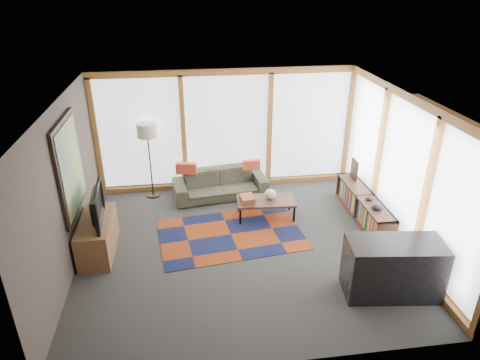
{
  "coord_description": "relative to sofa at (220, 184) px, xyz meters",
  "views": [
    {
      "loc": [
        -0.89,
        -6.13,
        4.27
      ],
      "look_at": [
        0.0,
        0.4,
        1.1
      ],
      "focal_mm": 32.0,
      "sensor_mm": 36.0,
      "label": 1
    }
  ],
  "objects": [
    {
      "name": "ground",
      "position": [
        0.21,
        -1.95,
        -0.28
      ],
      "size": [
        5.5,
        5.5,
        0.0
      ],
      "primitive_type": "plane",
      "color": "#2F302D",
      "rests_on": "ground"
    },
    {
      "name": "room_envelope",
      "position": [
        0.7,
        -1.39,
        1.26
      ],
      "size": [
        5.52,
        5.02,
        2.62
      ],
      "color": "#3F352D",
      "rests_on": "ground"
    },
    {
      "name": "rug",
      "position": [
        0.04,
        -1.53,
        -0.28
      ],
      "size": [
        2.73,
        1.94,
        0.01
      ],
      "primitive_type": "cube",
      "rotation": [
        0.0,
        0.0,
        0.12
      ],
      "color": "maroon",
      "rests_on": "ground"
    },
    {
      "name": "sofa",
      "position": [
        0.0,
        0.0,
        0.0
      ],
      "size": [
        2.03,
        1.0,
        0.57
      ],
      "primitive_type": "imported",
      "rotation": [
        0.0,
        0.0,
        0.13
      ],
      "color": "#353628",
      "rests_on": "ground"
    },
    {
      "name": "pillow_left",
      "position": [
        -0.69,
        0.0,
        0.4
      ],
      "size": [
        0.44,
        0.2,
        0.23
      ],
      "primitive_type": "cube",
      "rotation": [
        0.0,
        0.0,
        -0.19
      ],
      "color": "#C6452B",
      "rests_on": "sofa"
    },
    {
      "name": "pillow_right",
      "position": [
        0.67,
        0.04,
        0.38
      ],
      "size": [
        0.37,
        0.12,
        0.2
      ],
      "primitive_type": "cube",
      "rotation": [
        0.0,
        0.0,
        0.04
      ],
      "color": "#C6452B",
      "rests_on": "sofa"
    },
    {
      "name": "floor_lamp",
      "position": [
        -1.43,
        0.21,
        0.52
      ],
      "size": [
        0.41,
        0.41,
        1.62
      ],
      "primitive_type": null,
      "color": "#2F261A",
      "rests_on": "ground"
    },
    {
      "name": "coffee_table",
      "position": [
        0.79,
        -0.99,
        -0.1
      ],
      "size": [
        1.13,
        0.62,
        0.37
      ],
      "primitive_type": null,
      "rotation": [
        0.0,
        0.0,
        -0.06
      ],
      "color": "#372214",
      "rests_on": "ground"
    },
    {
      "name": "book_stack",
      "position": [
        0.43,
        -0.98,
        0.14
      ],
      "size": [
        0.28,
        0.34,
        0.11
      ],
      "primitive_type": "cube",
      "rotation": [
        0.0,
        0.0,
        0.09
      ],
      "color": "brown",
      "rests_on": "coffee_table"
    },
    {
      "name": "vase",
      "position": [
        0.88,
        -0.94,
        0.18
      ],
      "size": [
        0.26,
        0.26,
        0.19
      ],
      "primitive_type": "ellipsoid",
      "rotation": [
        0.0,
        0.0,
        0.18
      ],
      "color": "beige",
      "rests_on": "coffee_table"
    },
    {
      "name": "bookshelf",
      "position": [
        2.64,
        -1.3,
        -0.03
      ],
      "size": [
        0.37,
        2.03,
        0.51
      ],
      "primitive_type": null,
      "color": "#372214",
      "rests_on": "ground"
    },
    {
      "name": "bowl_a",
      "position": [
        2.63,
        -1.84,
        0.28
      ],
      "size": [
        0.23,
        0.23,
        0.1
      ],
      "primitive_type": "ellipsoid",
      "rotation": [
        0.0,
        0.0,
        0.15
      ],
      "color": "black",
      "rests_on": "bookshelf"
    },
    {
      "name": "bowl_b",
      "position": [
        2.63,
        -1.5,
        0.26
      ],
      "size": [
        0.16,
        0.16,
        0.07
      ],
      "primitive_type": "ellipsoid",
      "rotation": [
        0.0,
        0.0,
        0.09
      ],
      "color": "black",
      "rests_on": "bookshelf"
    },
    {
      "name": "shelf_picture",
      "position": [
        2.69,
        -0.55,
        0.42
      ],
      "size": [
        0.04,
        0.3,
        0.4
      ],
      "primitive_type": "cube",
      "rotation": [
        0.0,
        0.0,
        -0.01
      ],
      "color": "black",
      "rests_on": "bookshelf"
    },
    {
      "name": "tv_console",
      "position": [
        -2.24,
        -1.74,
        0.02
      ],
      "size": [
        0.51,
        1.23,
        0.61
      ],
      "primitive_type": "cube",
      "color": "brown",
      "rests_on": "ground"
    },
    {
      "name": "television",
      "position": [
        -2.23,
        -1.78,
        0.62
      ],
      "size": [
        0.2,
        1.01,
        0.58
      ],
      "primitive_type": "imported",
      "rotation": [
        0.0,
        0.0,
        1.64
      ],
      "color": "black",
      "rests_on": "tv_console"
    },
    {
      "name": "bar_counter",
      "position": [
        2.2,
        -3.39,
        0.15
      ],
      "size": [
        1.42,
        0.79,
        0.86
      ],
      "primitive_type": "cube",
      "rotation": [
        0.0,
        0.0,
        -0.12
      ],
      "color": "black",
      "rests_on": "ground"
    }
  ]
}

